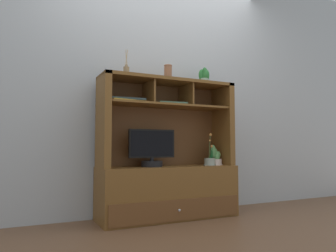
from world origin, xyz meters
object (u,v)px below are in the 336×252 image
(tv_monitor, at_px, (152,151))
(potted_succulent, at_px, (204,77))
(ceramic_vase, at_px, (168,73))
(media_console, at_px, (168,175))
(potted_fern, at_px, (216,157))
(magazine_stack_left, at_px, (126,100))
(diffuser_bottle, at_px, (126,71))
(magazine_stack_centre, at_px, (171,104))
(potted_orchid, at_px, (210,161))

(tv_monitor, xyz_separation_m, potted_succulent, (0.61, 0.04, 0.77))
(ceramic_vase, bearing_deg, media_console, 90.00)
(potted_fern, bearing_deg, ceramic_vase, 176.93)
(magazine_stack_left, relative_size, ceramic_vase, 2.20)
(diffuser_bottle, xyz_separation_m, ceramic_vase, (0.43, 0.02, 0.03))
(magazine_stack_centre, bearing_deg, magazine_stack_left, -176.93)
(tv_monitor, height_order, potted_orchid, tv_monitor)
(media_console, xyz_separation_m, magazine_stack_centre, (0.03, -0.01, 0.69))
(potted_orchid, xyz_separation_m, potted_succulent, (-0.02, 0.07, 0.88))
(media_console, distance_m, potted_orchid, 0.47)
(potted_orchid, bearing_deg, tv_monitor, 177.33)
(magazine_stack_centre, height_order, ceramic_vase, ceramic_vase)
(media_console, bearing_deg, ceramic_vase, -90.00)
(tv_monitor, relative_size, magazine_stack_centre, 1.50)
(potted_fern, bearing_deg, magazine_stack_left, 179.63)
(diffuser_bottle, xyz_separation_m, potted_succulent, (0.87, 0.05, 0.04))
(diffuser_bottle, bearing_deg, magazine_stack_left, -85.35)
(magazine_stack_left, bearing_deg, ceramic_vase, 2.91)
(potted_succulent, bearing_deg, diffuser_bottle, -176.92)
(potted_orchid, bearing_deg, potted_fern, 9.85)
(tv_monitor, distance_m, magazine_stack_left, 0.53)
(ceramic_vase, bearing_deg, potted_succulent, 3.90)
(media_console, xyz_separation_m, ceramic_vase, (0.00, -0.01, 1.00))
(potted_orchid, relative_size, ceramic_vase, 2.13)
(potted_orchid, height_order, magazine_stack_centre, magazine_stack_centre)
(potted_orchid, xyz_separation_m, ceramic_vase, (-0.45, 0.04, 0.87))
(magazine_stack_left, xyz_separation_m, ceramic_vase, (0.43, 0.02, 0.30))
(potted_fern, relative_size, potted_succulent, 1.16)
(media_console, distance_m, magazine_stack_left, 0.82)
(potted_orchid, distance_m, potted_fern, 0.09)
(magazine_stack_left, bearing_deg, diffuser_bottle, 94.65)
(magazine_stack_centre, bearing_deg, ceramic_vase, -174.50)
(potted_orchid, height_order, potted_fern, potted_orchid)
(magazine_stack_centre, bearing_deg, tv_monitor, -175.69)
(potted_succulent, bearing_deg, media_console, -177.62)
(potted_fern, bearing_deg, media_console, 175.68)
(diffuser_bottle, height_order, potted_succulent, diffuser_bottle)
(magazine_stack_left, bearing_deg, potted_fern, -0.37)
(potted_orchid, bearing_deg, magazine_stack_left, 178.72)
(media_console, height_order, tv_monitor, media_console)
(potted_orchid, distance_m, magazine_stack_left, 1.05)
(tv_monitor, bearing_deg, potted_fern, -1.27)
(media_console, bearing_deg, tv_monitor, -172.15)
(magazine_stack_left, bearing_deg, tv_monitor, 2.09)
(potted_orchid, relative_size, magazine_stack_centre, 1.07)
(tv_monitor, bearing_deg, magazine_stack_left, -177.91)
(magazine_stack_left, distance_m, potted_succulent, 0.92)
(magazine_stack_left, bearing_deg, potted_succulent, 3.41)
(potted_fern, distance_m, magazine_stack_centre, 0.73)
(potted_fern, relative_size, magazine_stack_centre, 0.68)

